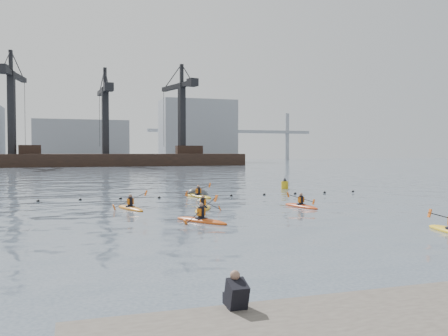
{
  "coord_description": "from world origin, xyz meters",
  "views": [
    {
      "loc": [
        -8.71,
        -14.82,
        3.71
      ],
      "look_at": [
        -0.64,
        9.96,
        2.8
      ],
      "focal_mm": 38.0,
      "sensor_mm": 36.0,
      "label": 1
    }
  ],
  "objects_px": {
    "kayaker_2": "(130,208)",
    "kayaker_4": "(301,205)",
    "kayaker_3": "(203,208)",
    "kayaker_0": "(201,220)",
    "kayaker_5": "(198,196)",
    "mooring_buoy": "(198,195)",
    "nav_buoy": "(285,185)"
  },
  "relations": [
    {
      "from": "kayaker_4",
      "to": "nav_buoy",
      "type": "height_order",
      "value": "nav_buoy"
    },
    {
      "from": "kayaker_3",
      "to": "kayaker_4",
      "type": "height_order",
      "value": "kayaker_3"
    },
    {
      "from": "kayaker_5",
      "to": "kayaker_4",
      "type": "bearing_deg",
      "value": -80.13
    },
    {
      "from": "kayaker_0",
      "to": "mooring_buoy",
      "type": "distance_m",
      "value": 15.7
    },
    {
      "from": "kayaker_0",
      "to": "kayaker_3",
      "type": "distance_m",
      "value": 5.07
    },
    {
      "from": "kayaker_4",
      "to": "nav_buoy",
      "type": "relative_size",
      "value": 2.7
    },
    {
      "from": "kayaker_3",
      "to": "kayaker_5",
      "type": "distance_m",
      "value": 8.51
    },
    {
      "from": "kayaker_0",
      "to": "kayaker_5",
      "type": "bearing_deg",
      "value": 44.65
    },
    {
      "from": "kayaker_2",
      "to": "mooring_buoy",
      "type": "distance_m",
      "value": 10.9
    },
    {
      "from": "mooring_buoy",
      "to": "kayaker_3",
      "type": "bearing_deg",
      "value": -103.28
    },
    {
      "from": "kayaker_2",
      "to": "kayaker_5",
      "type": "xyz_separation_m",
      "value": [
        6.25,
        6.48,
        0.0
      ]
    },
    {
      "from": "kayaker_3",
      "to": "kayaker_4",
      "type": "bearing_deg",
      "value": 23.83
    },
    {
      "from": "kayaker_2",
      "to": "kayaker_5",
      "type": "height_order",
      "value": "kayaker_2"
    },
    {
      "from": "kayaker_3",
      "to": "kayaker_5",
      "type": "height_order",
      "value": "kayaker_3"
    },
    {
      "from": "kayaker_2",
      "to": "kayaker_4",
      "type": "relative_size",
      "value": 1.02
    },
    {
      "from": "kayaker_4",
      "to": "kayaker_5",
      "type": "height_order",
      "value": "kayaker_5"
    },
    {
      "from": "nav_buoy",
      "to": "mooring_buoy",
      "type": "bearing_deg",
      "value": -159.92
    },
    {
      "from": "kayaker_2",
      "to": "kayaker_3",
      "type": "height_order",
      "value": "kayaker_3"
    },
    {
      "from": "kayaker_4",
      "to": "kayaker_5",
      "type": "bearing_deg",
      "value": -72.56
    },
    {
      "from": "nav_buoy",
      "to": "kayaker_5",
      "type": "bearing_deg",
      "value": -151.43
    },
    {
      "from": "kayaker_0",
      "to": "mooring_buoy",
      "type": "height_order",
      "value": "kayaker_0"
    },
    {
      "from": "kayaker_5",
      "to": "mooring_buoy",
      "type": "relative_size",
      "value": 1.52
    },
    {
      "from": "nav_buoy",
      "to": "kayaker_3",
      "type": "bearing_deg",
      "value": -131.39
    },
    {
      "from": "kayaker_4",
      "to": "nav_buoy",
      "type": "distance_m",
      "value": 15.48
    },
    {
      "from": "kayaker_3",
      "to": "kayaker_5",
      "type": "relative_size",
      "value": 0.93
    },
    {
      "from": "kayaker_4",
      "to": "nav_buoy",
      "type": "xyz_separation_m",
      "value": [
        5.63,
        14.42,
        0.28
      ]
    },
    {
      "from": "kayaker_2",
      "to": "nav_buoy",
      "type": "distance_m",
      "value": 20.59
    },
    {
      "from": "kayaker_5",
      "to": "kayaker_3",
      "type": "bearing_deg",
      "value": -121.53
    },
    {
      "from": "kayaker_2",
      "to": "nav_buoy",
      "type": "relative_size",
      "value": 2.76
    },
    {
      "from": "kayaker_5",
      "to": "nav_buoy",
      "type": "bearing_deg",
      "value": 10.02
    },
    {
      "from": "kayaker_3",
      "to": "mooring_buoy",
      "type": "bearing_deg",
      "value": 104.61
    },
    {
      "from": "kayaker_2",
      "to": "mooring_buoy",
      "type": "relative_size",
      "value": 1.5
    }
  ]
}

